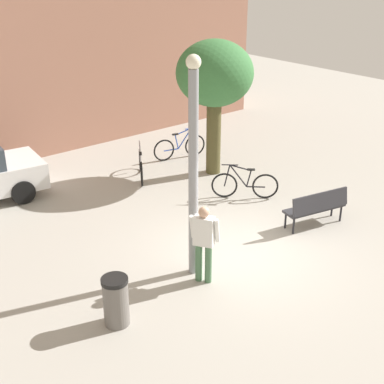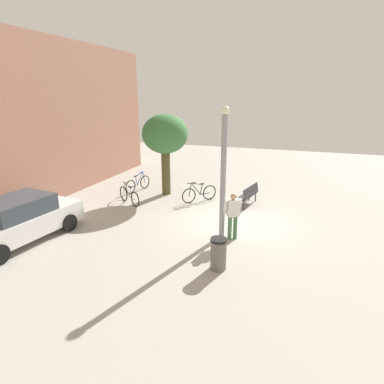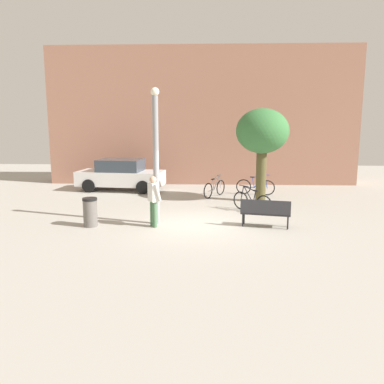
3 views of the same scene
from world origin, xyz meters
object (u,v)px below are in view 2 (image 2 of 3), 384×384
(lamppost, at_px, (223,171))
(plaza_tree, at_px, (165,136))
(bicycle_blue, at_px, (138,184))
(bicycle_silver, at_px, (129,196))
(bicycle_black, at_px, (199,194))
(park_bench, at_px, (248,194))
(parked_car_white, at_px, (19,220))
(person_by_lamppost, at_px, (233,213))
(trash_bin, at_px, (218,254))

(lamppost, distance_m, plaza_tree, 5.56)
(lamppost, height_order, bicycle_blue, lamppost)
(bicycle_silver, xyz_separation_m, bicycle_black, (1.38, -2.92, 0.00))
(park_bench, relative_size, parked_car_white, 0.38)
(lamppost, bearing_deg, bicycle_black, 29.76)
(bicycle_silver, xyz_separation_m, bicycle_blue, (1.92, 0.59, 0.00))
(person_by_lamppost, bearing_deg, park_bench, 1.04)
(bicycle_blue, height_order, trash_bin, bicycle_blue)
(lamppost, xyz_separation_m, person_by_lamppost, (-0.06, -0.39, -1.42))
(plaza_tree, height_order, trash_bin, plaza_tree)
(bicycle_silver, bearing_deg, plaza_tree, -27.15)
(park_bench, xyz_separation_m, bicycle_black, (-0.19, 2.27, -0.16))
(bicycle_black, bearing_deg, lamppost, -150.24)
(parked_car_white, xyz_separation_m, trash_bin, (0.48, -6.82, -0.30))
(bicycle_silver, relative_size, parked_car_white, 0.36)
(person_by_lamppost, xyz_separation_m, bicycle_blue, (4.00, 5.84, -0.58))
(person_by_lamppost, bearing_deg, bicycle_silver, 68.48)
(bicycle_blue, bearing_deg, bicycle_silver, -163.01)
(bicycle_black, bearing_deg, plaza_tree, 73.44)
(plaza_tree, relative_size, trash_bin, 4.14)
(trash_bin, bearing_deg, bicycle_black, 23.28)
(trash_bin, bearing_deg, lamppost, 11.61)
(park_bench, height_order, parked_car_white, parked_car_white)
(bicycle_black, distance_m, parked_car_white, 7.49)
(park_bench, distance_m, bicycle_blue, 5.79)
(lamppost, bearing_deg, parked_car_white, 112.31)
(plaza_tree, height_order, parked_car_white, plaza_tree)
(person_by_lamppost, height_order, plaza_tree, plaza_tree)
(bicycle_black, distance_m, bicycle_blue, 3.55)
(person_by_lamppost, bearing_deg, lamppost, 82.01)
(person_by_lamppost, relative_size, bicycle_black, 1.23)
(trash_bin, bearing_deg, plaza_tree, 35.17)
(lamppost, height_order, person_by_lamppost, lamppost)
(lamppost, distance_m, trash_bin, 2.90)
(lamppost, bearing_deg, trash_bin, -168.39)
(person_by_lamppost, relative_size, parked_car_white, 0.38)
(bicycle_silver, height_order, trash_bin, bicycle_silver)
(bicycle_silver, height_order, bicycle_black, same)
(bicycle_silver, bearing_deg, person_by_lamppost, -111.52)
(parked_car_white, bearing_deg, person_by_lamppost, -69.27)
(park_bench, xyz_separation_m, plaza_tree, (0.38, 4.19, 2.38))
(bicycle_silver, xyz_separation_m, trash_bin, (-4.15, -5.30, 0.10))
(person_by_lamppost, distance_m, park_bench, 3.67)
(lamppost, xyz_separation_m, bicycle_blue, (3.94, 5.45, -2.01))
(person_by_lamppost, height_order, trash_bin, person_by_lamppost)
(park_bench, xyz_separation_m, bicycle_blue, (0.35, 5.78, -0.16))
(trash_bin, bearing_deg, bicycle_silver, 51.92)
(lamppost, distance_m, bicycle_blue, 7.02)
(lamppost, distance_m, parked_car_white, 7.09)
(lamppost, relative_size, bicycle_blue, 2.53)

